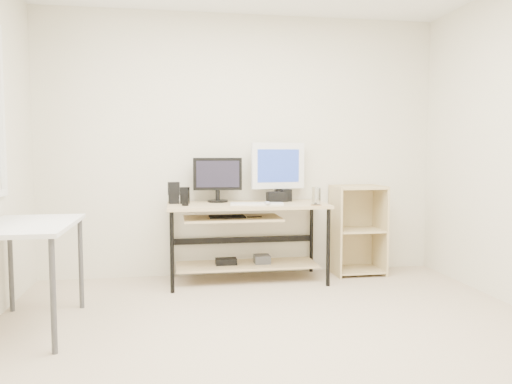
{
  "coord_description": "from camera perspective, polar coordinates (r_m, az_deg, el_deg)",
  "views": [
    {
      "loc": [
        -0.68,
        -3.0,
        1.23
      ],
      "look_at": [
        0.02,
        1.3,
        0.89
      ],
      "focal_mm": 35.0,
      "sensor_mm": 36.0,
      "label": 1
    }
  ],
  "objects": [
    {
      "name": "volume_puck",
      "position": [
        4.58,
        -8.1,
        -1.41
      ],
      "size": [
        0.06,
        0.06,
        0.03
      ],
      "primitive_type": "cylinder",
      "rotation": [
        0.0,
        0.0,
        0.03
      ],
      "color": "black",
      "rests_on": "desk"
    },
    {
      "name": "side_table",
      "position": [
        3.77,
        -24.63,
        -4.46
      ],
      "size": [
        0.6,
        1.0,
        0.75
      ],
      "color": "white",
      "rests_on": "ground"
    },
    {
      "name": "smartphone",
      "position": [
        4.79,
        7.0,
        -1.24
      ],
      "size": [
        0.07,
        0.11,
        0.01
      ],
      "primitive_type": "cube",
      "rotation": [
        0.0,
        0.0,
        -0.19
      ],
      "color": "black",
      "rests_on": "desk"
    },
    {
      "name": "mouse",
      "position": [
        4.59,
        1.28,
        -1.29
      ],
      "size": [
        0.07,
        0.11,
        0.04
      ],
      "primitive_type": "ellipsoid",
      "rotation": [
        0.0,
        0.0,
        0.06
      ],
      "color": "#AAAAAF",
      "rests_on": "desk"
    },
    {
      "name": "audio_controller",
      "position": [
        4.74,
        -8.13,
        -0.39
      ],
      "size": [
        0.09,
        0.07,
        0.16
      ],
      "primitive_type": "cube",
      "rotation": [
        0.0,
        0.0,
        -0.34
      ],
      "color": "black",
      "rests_on": "desk"
    },
    {
      "name": "desk",
      "position": [
        4.75,
        -1.3,
        -3.87
      ],
      "size": [
        1.5,
        0.65,
        0.75
      ],
      "color": "tan",
      "rests_on": "ground"
    },
    {
      "name": "speaker_left",
      "position": [
        4.78,
        -9.39,
        -0.04
      ],
      "size": [
        0.11,
        0.11,
        0.2
      ],
      "rotation": [
        0.0,
        0.0,
        0.12
      ],
      "color": "black",
      "rests_on": "desk"
    },
    {
      "name": "black_monitor",
      "position": [
        4.86,
        -4.41,
        1.75
      ],
      "size": [
        0.47,
        0.2,
        0.43
      ],
      "rotation": [
        0.0,
        0.0,
        -0.08
      ],
      "color": "black",
      "rests_on": "desk"
    },
    {
      "name": "keyboard",
      "position": [
        4.62,
        0.1,
        -1.37
      ],
      "size": [
        0.5,
        0.2,
        0.02
      ],
      "primitive_type": "cube",
      "rotation": [
        0.0,
        0.0,
        -0.12
      ],
      "color": "white",
      "rests_on": "desk"
    },
    {
      "name": "speaker_right",
      "position": [
        4.95,
        3.35,
        -0.37
      ],
      "size": [
        0.13,
        0.13,
        0.12
      ],
      "primitive_type": "cube",
      "rotation": [
        0.0,
        0.0,
        0.29
      ],
      "color": "black",
      "rests_on": "desk"
    },
    {
      "name": "coaster",
      "position": [
        4.59,
        6.88,
        -1.49
      ],
      "size": [
        0.11,
        0.11,
        0.01
      ],
      "primitive_type": "cylinder",
      "rotation": [
        0.0,
        0.0,
        -0.08
      ],
      "color": "#A4784A",
      "rests_on": "desk"
    },
    {
      "name": "drinking_glass",
      "position": [
        4.59,
        6.89,
        -0.45
      ],
      "size": [
        0.09,
        0.09,
        0.16
      ],
      "primitive_type": "cylinder",
      "rotation": [
        0.0,
        0.0,
        -0.08
      ],
      "color": "white",
      "rests_on": "coaster"
    },
    {
      "name": "shelf_unit",
      "position": [
        5.21,
        11.39,
        -4.17
      ],
      "size": [
        0.5,
        0.4,
        0.9
      ],
      "color": "#CFB981",
      "rests_on": "ground"
    },
    {
      "name": "white_imac",
      "position": [
        4.97,
        2.51,
        2.82
      ],
      "size": [
        0.54,
        0.17,
        0.58
      ],
      "rotation": [
        0.0,
        0.0,
        0.13
      ],
      "color": "silver",
      "rests_on": "desk"
    },
    {
      "name": "room",
      "position": [
        3.09,
        0.84,
        6.1
      ],
      "size": [
        4.01,
        4.01,
        2.62
      ],
      "color": "#C6B398",
      "rests_on": "ground"
    },
    {
      "name": "center_speaker",
      "position": [
        4.89,
        2.39,
        -0.56
      ],
      "size": [
        0.21,
        0.11,
        0.1
      ],
      "primitive_type": "cube",
      "rotation": [
        0.0,
        0.0,
        0.12
      ],
      "color": "black",
      "rests_on": "desk"
    }
  ]
}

